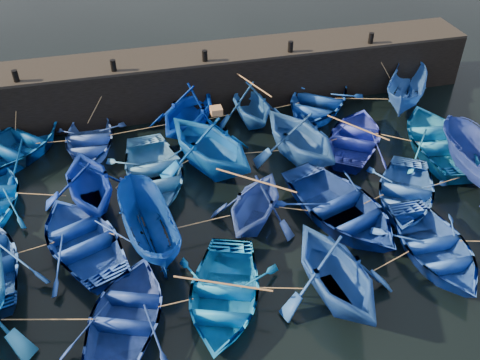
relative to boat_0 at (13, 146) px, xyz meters
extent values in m
plane|color=black|center=(8.54, -7.89, -0.56)|extent=(120.00, 120.00, 0.00)
cube|color=black|center=(8.54, 2.61, 0.69)|extent=(26.00, 2.50, 2.50)
cube|color=black|center=(8.54, 2.61, 2.00)|extent=(26.00, 2.50, 0.12)
cylinder|color=black|center=(0.54, 1.71, 2.31)|extent=(0.24, 0.24, 0.50)
cylinder|color=black|center=(4.54, 1.71, 2.31)|extent=(0.24, 0.24, 0.50)
cylinder|color=black|center=(8.54, 1.71, 2.31)|extent=(0.24, 0.24, 0.50)
cylinder|color=black|center=(12.54, 1.71, 2.31)|extent=(0.24, 0.24, 0.50)
cylinder|color=black|center=(16.54, 1.71, 2.31)|extent=(0.24, 0.24, 0.50)
imported|color=navy|center=(0.00, 0.00, 0.00)|extent=(6.54, 6.53, 1.12)
imported|color=#294A9C|center=(3.05, -0.09, -0.11)|extent=(3.42, 4.55, 0.90)
imported|color=#0027A4|center=(7.43, 0.17, 0.57)|extent=(5.50, 5.64, 2.26)
imported|color=#184E93|center=(10.31, 0.32, 0.42)|extent=(3.44, 3.92, 1.96)
imported|color=#0F3D98|center=(13.62, 0.55, -0.01)|extent=(6.24, 6.53, 1.10)
imported|color=#2250A0|center=(17.84, -0.14, 0.30)|extent=(4.01, 4.58, 1.73)
imported|color=#0B2999|center=(3.05, -3.86, 0.49)|extent=(4.04, 4.49, 2.10)
imported|color=#2D68AA|center=(5.48, -3.03, -0.06)|extent=(3.80, 5.07, 1.00)
imported|color=#0649A4|center=(7.79, -2.76, 0.72)|extent=(5.95, 6.24, 2.56)
imported|color=#1E4F92|center=(11.50, -2.97, 0.62)|extent=(5.03, 5.44, 2.36)
imported|color=#1E2DA6|center=(14.15, -2.73, -0.09)|extent=(5.24, 5.60, 0.95)
imported|color=blue|center=(17.42, -3.87, -0.01)|extent=(4.58, 5.84, 1.10)
imported|color=#153A96|center=(2.69, -6.27, -0.07)|extent=(4.89, 5.65, 0.98)
imported|color=navy|center=(4.89, -6.58, 0.27)|extent=(2.30, 4.48, 1.65)
imported|color=#254190|center=(8.65, -6.39, 0.40)|extent=(4.67, 4.78, 1.91)
imported|color=navy|center=(11.69, -6.94, -0.01)|extent=(5.27, 6.25, 1.11)
imported|color=#1E4DA0|center=(14.39, -6.65, -0.10)|extent=(5.00, 5.41, 0.91)
imported|color=navy|center=(3.89, -9.79, -0.10)|extent=(4.51, 5.24, 0.92)
imported|color=blue|center=(6.74, -9.74, -0.09)|extent=(4.59, 5.38, 0.94)
imported|color=#1A49A1|center=(10.11, -10.18, 0.57)|extent=(4.25, 4.75, 2.25)
imported|color=blue|center=(13.98, -9.50, -0.09)|extent=(3.28, 4.56, 0.94)
cube|color=#996C42|center=(8.09, -2.76, 2.12)|extent=(0.44, 0.44, 0.25)
cylinder|color=tan|center=(1.52, -0.05, -0.01)|extent=(1.25, 0.13, 0.04)
cylinder|color=tan|center=(5.24, 0.04, -0.01)|extent=(2.59, 0.30, 0.04)
cylinder|color=tan|center=(8.87, 0.25, -0.01)|extent=(1.09, 0.18, 0.04)
cylinder|color=tan|center=(11.96, 0.43, -0.01)|extent=(1.51, 0.26, 0.04)
cylinder|color=tan|center=(15.73, 0.20, -0.01)|extent=(2.43, 0.72, 0.04)
cylinder|color=tan|center=(1.27, -3.55, -0.01)|extent=(1.77, 0.64, 0.04)
cylinder|color=tan|center=(4.26, -3.44, -0.01)|extent=(0.65, 0.85, 0.04)
cylinder|color=tan|center=(6.64, -2.90, -0.01)|extent=(0.53, 0.30, 0.04)
cylinder|color=tan|center=(9.65, -2.87, -0.01)|extent=(1.91, 0.24, 0.04)
cylinder|color=tan|center=(12.83, -2.85, -0.01)|extent=(0.86, 0.27, 0.04)
cylinder|color=tan|center=(15.79, -3.30, -0.01)|extent=(1.49, 1.16, 0.04)
cylinder|color=tan|center=(1.12, -6.40, -0.01)|extent=(1.36, 0.30, 0.04)
cylinder|color=tan|center=(3.79, -6.42, -0.01)|extent=(0.42, 0.34, 0.04)
cylinder|color=tan|center=(6.77, -6.48, -0.01)|extent=(1.97, 0.22, 0.04)
cylinder|color=tan|center=(10.17, -6.67, -0.01)|extent=(1.25, 0.59, 0.04)
cylinder|color=tan|center=(13.04, -6.80, -0.01)|extent=(0.91, 0.33, 0.04)
cylinder|color=tan|center=(16.04, -6.53, -0.01)|extent=(1.50, 0.28, 0.04)
cylinder|color=tan|center=(1.70, -9.47, -0.01)|extent=(2.60, 0.68, 0.04)
cylinder|color=tan|center=(5.31, -9.76, -0.01)|extent=(1.05, 0.08, 0.04)
cylinder|color=tan|center=(8.42, -9.96, -0.01)|extent=(1.58, 0.48, 0.04)
cylinder|color=tan|center=(12.04, -9.84, -0.01)|extent=(2.08, 0.72, 0.04)
cylinder|color=tan|center=(0.27, 1.40, 1.03)|extent=(0.59, 0.46, 2.08)
cylinder|color=tan|center=(3.79, 1.36, 1.03)|extent=(1.53, 0.55, 2.09)
cylinder|color=tan|center=(7.99, 1.49, 1.03)|extent=(1.14, 0.28, 2.09)
cylinder|color=tan|center=(9.43, 1.57, 1.03)|extent=(1.80, 0.13, 2.09)
cylinder|color=tan|center=(13.08, 1.68, 1.03)|extent=(1.11, 0.18, 2.09)
cylinder|color=tan|center=(17.19, 1.33, 1.03)|extent=(1.34, 0.60, 2.09)
cylinder|color=#99724C|center=(10.31, 0.32, 1.43)|extent=(1.08, 2.84, 0.06)
cylinder|color=#99724C|center=(14.15, -2.73, 0.42)|extent=(1.77, 2.49, 0.06)
cylinder|color=#99724C|center=(8.65, -6.39, 1.38)|extent=(2.34, 1.97, 0.06)
cylinder|color=#99724C|center=(6.74, -9.74, 0.42)|extent=(2.74, 1.32, 0.06)
camera|label=1|loc=(4.66, -20.10, 12.46)|focal=40.00mm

